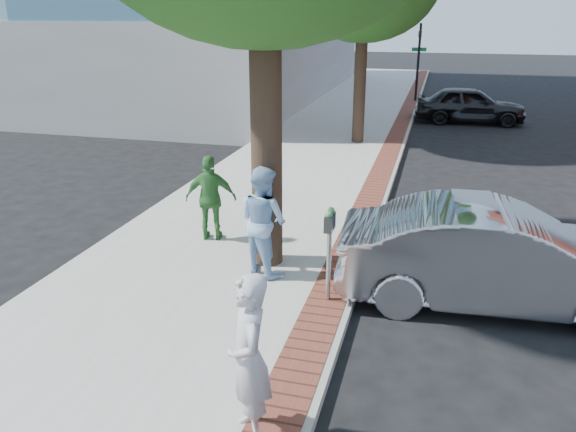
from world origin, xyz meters
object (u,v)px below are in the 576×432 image
(person_officer, at_px, (263,221))
(person_gray, at_px, (249,359))
(bg_car, at_px, (470,105))
(parking_meter, at_px, (329,236))
(person_green, at_px, (211,198))
(sedan_silver, at_px, (499,257))

(person_officer, bearing_deg, person_gray, 135.69)
(bg_car, bearing_deg, person_gray, 168.92)
(parking_meter, bearing_deg, person_gray, -94.01)
(person_officer, bearing_deg, person_green, -8.90)
(sedan_silver, bearing_deg, person_gray, 141.42)
(person_officer, relative_size, bg_car, 0.42)
(parking_meter, xyz_separation_m, person_gray, (-0.21, -3.06, -0.14))
(sedan_silver, bearing_deg, parking_meter, 104.43)
(parking_meter, bearing_deg, person_officer, 150.57)
(person_officer, height_order, bg_car, person_officer)
(person_green, bearing_deg, sedan_silver, 155.19)
(parking_meter, height_order, sedan_silver, parking_meter)
(person_gray, relative_size, bg_car, 0.42)
(person_officer, bearing_deg, sedan_silver, -148.00)
(bg_car, bearing_deg, person_officer, 163.47)
(person_officer, distance_m, person_green, 1.81)
(person_green, height_order, bg_car, person_green)
(person_officer, relative_size, person_green, 1.11)
(person_gray, distance_m, person_green, 5.47)
(person_gray, relative_size, sedan_silver, 0.38)
(parking_meter, distance_m, sedan_silver, 2.64)
(sedan_silver, bearing_deg, bg_car, -4.22)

